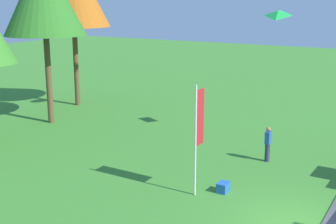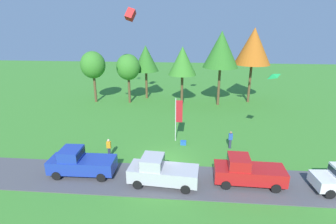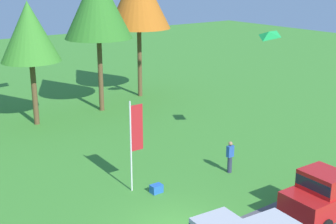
{
  "view_description": "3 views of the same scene",
  "coord_description": "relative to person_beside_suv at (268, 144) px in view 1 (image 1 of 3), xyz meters",
  "views": [
    {
      "loc": [
        -14.94,
        -3.53,
        7.65
      ],
      "look_at": [
        2.69,
        6.66,
        2.64
      ],
      "focal_mm": 50.0,
      "sensor_mm": 36.0,
      "label": 1
    },
    {
      "loc": [
        1.9,
        -19.86,
        11.2
      ],
      "look_at": [
        -0.31,
        5.55,
        2.56
      ],
      "focal_mm": 28.0,
      "sensor_mm": 36.0,
      "label": 2
    },
    {
      "loc": [
        -10.13,
        -13.21,
        10.11
      ],
      "look_at": [
        2.76,
        4.27,
        3.52
      ],
      "focal_mm": 50.0,
      "sensor_mm": 36.0,
      "label": 3
    }
  ],
  "objects": [
    {
      "name": "cooler_box",
      "position": [
        -4.41,
        0.36,
        -0.68
      ],
      "size": [
        0.56,
        0.4,
        0.4
      ],
      "primitive_type": "cube",
      "color": "blue",
      "rests_on": "ground"
    },
    {
      "name": "flag_banner",
      "position": [
        -5.0,
        1.23,
        1.94
      ],
      "size": [
        0.71,
        0.08,
        4.45
      ],
      "color": "silver",
      "rests_on": "ground"
    },
    {
      "name": "person_beside_suv",
      "position": [
        0.0,
        0.0,
        0.0
      ],
      "size": [
        0.36,
        0.24,
        1.71
      ],
      "color": "#2D334C",
      "rests_on": "ground"
    },
    {
      "name": "kite_diamond_over_trees",
      "position": [
        3.39,
        0.9,
        5.97
      ],
      "size": [
        1.02,
        1.15,
        0.59
      ],
      "primitive_type": "pyramid",
      "rotation": [
        -0.4,
        0.0,
        1.65
      ],
      "color": "green"
    }
  ]
}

